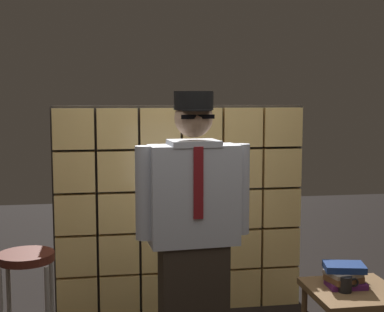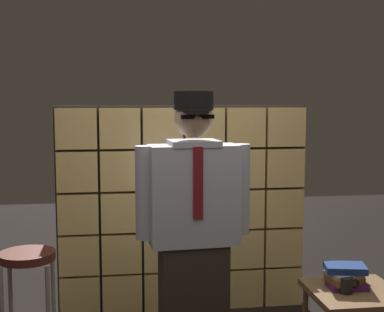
% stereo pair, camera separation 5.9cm
% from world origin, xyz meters
% --- Properties ---
extents(glass_block_wall, '(1.98, 0.10, 1.66)m').
position_xyz_m(glass_block_wall, '(-0.00, 1.42, 0.81)').
color(glass_block_wall, '#F2C672').
rests_on(glass_block_wall, ground).
extents(standing_person, '(0.69, 0.31, 1.74)m').
position_xyz_m(standing_person, '(-0.07, 0.35, 0.91)').
color(standing_person, '#382D23').
rests_on(standing_person, ground).
extents(bar_stool, '(0.34, 0.34, 0.76)m').
position_xyz_m(bar_stool, '(-1.07, 0.56, 0.57)').
color(bar_stool, '#592319').
rests_on(bar_stool, ground).
extents(side_table, '(0.52, 0.52, 0.56)m').
position_xyz_m(side_table, '(0.86, 0.18, 0.49)').
color(side_table, brown).
rests_on(side_table, ground).
extents(book_stack, '(0.27, 0.22, 0.14)m').
position_xyz_m(book_stack, '(0.83, 0.23, 0.64)').
color(book_stack, '#591E66').
rests_on(book_stack, side_table).
extents(coffee_mug, '(0.13, 0.08, 0.09)m').
position_xyz_m(coffee_mug, '(0.80, 0.15, 0.61)').
color(coffee_mug, black).
rests_on(coffee_mug, side_table).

